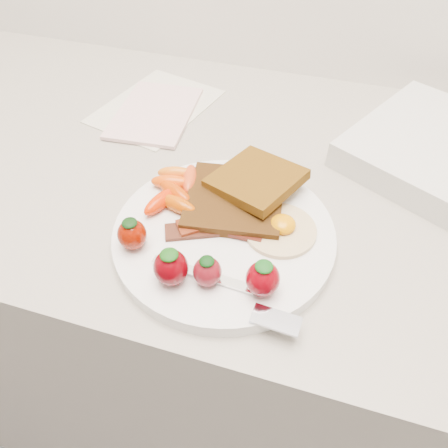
# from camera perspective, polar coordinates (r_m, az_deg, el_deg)

# --- Properties ---
(counter) EXTENTS (2.00, 0.60, 0.90)m
(counter) POSITION_cam_1_polar(r_m,az_deg,el_deg) (0.99, 3.12, -13.60)
(counter) COLOR gray
(counter) RESTS_ON ground
(plate) EXTENTS (0.27, 0.27, 0.02)m
(plate) POSITION_cam_1_polar(r_m,az_deg,el_deg) (0.54, -0.00, -1.39)
(plate) COLOR white
(plate) RESTS_ON counter
(toast_lower) EXTENTS (0.14, 0.14, 0.01)m
(toast_lower) POSITION_cam_1_polar(r_m,az_deg,el_deg) (0.56, 1.39, 3.19)
(toast_lower) COLOR black
(toast_lower) RESTS_ON plate
(toast_upper) EXTENTS (0.13, 0.13, 0.02)m
(toast_upper) POSITION_cam_1_polar(r_m,az_deg,el_deg) (0.56, 4.22, 5.84)
(toast_upper) COLOR #331F0A
(toast_upper) RESTS_ON toast_lower
(fried_egg) EXTENTS (0.11, 0.11, 0.02)m
(fried_egg) POSITION_cam_1_polar(r_m,az_deg,el_deg) (0.53, 7.43, -0.57)
(fried_egg) COLOR beige
(fried_egg) RESTS_ON plate
(bacon_strips) EXTENTS (0.12, 0.09, 0.01)m
(bacon_strips) POSITION_cam_1_polar(r_m,az_deg,el_deg) (0.53, -1.04, -0.04)
(bacon_strips) COLOR black
(bacon_strips) RESTS_ON plate
(baby_carrots) EXTENTS (0.08, 0.11, 0.02)m
(baby_carrots) POSITION_cam_1_polar(r_m,az_deg,el_deg) (0.57, -6.41, 4.55)
(baby_carrots) COLOR #E54906
(baby_carrots) RESTS_ON plate
(strawberries) EXTENTS (0.19, 0.07, 0.05)m
(strawberries) POSITION_cam_1_polar(r_m,az_deg,el_deg) (0.47, -4.07, -5.09)
(strawberries) COLOR #730F00
(strawberries) RESTS_ON plate
(fork) EXTENTS (0.18, 0.06, 0.00)m
(fork) POSITION_cam_1_polar(r_m,az_deg,el_deg) (0.47, 1.40, -9.13)
(fork) COLOR white
(fork) RESTS_ON plate
(paper_sheet) EXTENTS (0.20, 0.24, 0.00)m
(paper_sheet) POSITION_cam_1_polar(r_m,az_deg,el_deg) (0.78, -8.84, 14.95)
(paper_sheet) COLOR beige
(paper_sheet) RESTS_ON counter
(notepad) EXTENTS (0.13, 0.18, 0.01)m
(notepad) POSITION_cam_1_polar(r_m,az_deg,el_deg) (0.76, -8.99, 14.19)
(notepad) COLOR beige
(notepad) RESTS_ON paper_sheet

